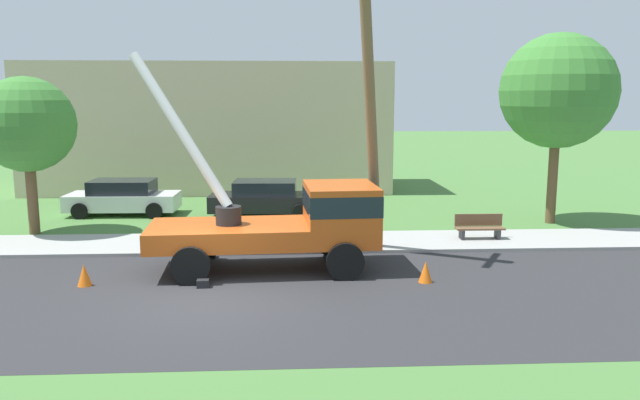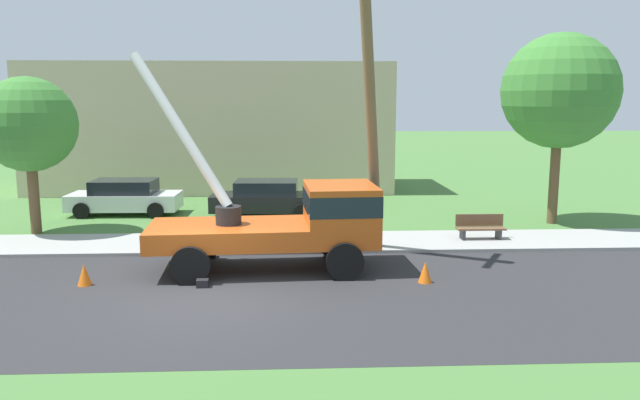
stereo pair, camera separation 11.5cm
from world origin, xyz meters
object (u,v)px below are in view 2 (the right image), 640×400
object	(u,v)px
utility_truck	(294,219)
traffic_cone_behind	(84,275)
parked_sedan_black	(266,198)
leaning_utility_pole	(370,103)
traffic_cone_ahead	(425,272)
roadside_tree_near	(28,125)
park_bench	(480,228)
roadside_tree_far	(560,91)
parked_sedan_white	(125,197)

from	to	relation	value
utility_truck	traffic_cone_behind	distance (m)	5.61
utility_truck	parked_sedan_black	bearing A→B (deg)	97.77
leaning_utility_pole	utility_truck	bearing A→B (deg)	-150.76
traffic_cone_ahead	traffic_cone_behind	bearing A→B (deg)	178.94
utility_truck	leaning_utility_pole	bearing A→B (deg)	29.24
roadside_tree_near	park_bench	bearing A→B (deg)	-7.30
utility_truck	roadside_tree_far	size ratio (longest dim) A/B	0.97
leaning_utility_pole	roadside_tree_far	size ratio (longest dim) A/B	1.25
utility_truck	parked_sedan_white	bearing A→B (deg)	129.23
parked_sedan_black	roadside_tree_far	size ratio (longest dim) A/B	0.63
parked_sedan_black	leaning_utility_pole	bearing A→B (deg)	-63.37
traffic_cone_ahead	roadside_tree_near	xyz separation A→B (m)	(-12.41, 6.42, 3.51)
traffic_cone_behind	parked_sedan_white	world-z (taller)	parked_sedan_white
traffic_cone_ahead	roadside_tree_far	distance (m)	10.81
roadside_tree_far	traffic_cone_ahead	bearing A→B (deg)	-131.29
leaning_utility_pole	roadside_tree_near	size ratio (longest dim) A/B	1.63
leaning_utility_pole	roadside_tree_near	distance (m)	11.89
parked_sedan_white	leaning_utility_pole	bearing A→B (deg)	-38.11
park_bench	roadside_tree_near	size ratio (longest dim) A/B	0.29
parked_sedan_white	roadside_tree_near	world-z (taller)	roadside_tree_near
utility_truck	parked_sedan_black	xyz separation A→B (m)	(-1.07, 7.87, -0.70)
traffic_cone_ahead	park_bench	distance (m)	5.28
parked_sedan_white	roadside_tree_far	bearing A→B (deg)	-8.72
utility_truck	leaning_utility_pole	world-z (taller)	leaning_utility_pole
leaning_utility_pole	traffic_cone_ahead	size ratio (longest dim) A/B	15.81
utility_truck	park_bench	size ratio (longest dim) A/B	4.30
parked_sedan_white	parked_sedan_black	xyz separation A→B (m)	(5.78, -0.52, 0.00)
traffic_cone_ahead	leaning_utility_pole	bearing A→B (deg)	112.33
park_bench	leaning_utility_pole	bearing A→B (deg)	-156.30
park_bench	roadside_tree_far	distance (m)	6.43
roadside_tree_far	parked_sedan_black	bearing A→B (deg)	169.40
parked_sedan_black	park_bench	xyz separation A→B (m)	(7.25, -4.89, -0.25)
parked_sedan_black	roadside_tree_far	world-z (taller)	roadside_tree_far
traffic_cone_ahead	parked_sedan_white	bearing A→B (deg)	135.97
parked_sedan_white	park_bench	world-z (taller)	parked_sedan_white
traffic_cone_ahead	parked_sedan_white	distance (m)	14.23
traffic_cone_ahead	traffic_cone_behind	size ratio (longest dim) A/B	1.00
traffic_cone_ahead	park_bench	bearing A→B (deg)	57.99
parked_sedan_black	roadside_tree_near	distance (m)	9.03
parked_sedan_black	utility_truck	bearing A→B (deg)	-82.23
utility_truck	parked_sedan_white	xyz separation A→B (m)	(-6.85, 8.39, -0.70)
leaning_utility_pole	parked_sedan_white	size ratio (longest dim) A/B	1.99
leaning_utility_pole	roadside_tree_far	distance (m)	8.85
utility_truck	roadside_tree_near	size ratio (longest dim) A/B	1.27
parked_sedan_white	roadside_tree_far	xyz separation A→B (m)	(16.66, -2.56, 4.22)
roadside_tree_near	traffic_cone_behind	bearing A→B (deg)	-59.39
traffic_cone_ahead	roadside_tree_near	world-z (taller)	roadside_tree_near
roadside_tree_far	roadside_tree_near	bearing A→B (deg)	-177.24
traffic_cone_behind	parked_sedan_white	distance (m)	9.85
traffic_cone_ahead	roadside_tree_far	size ratio (longest dim) A/B	0.08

